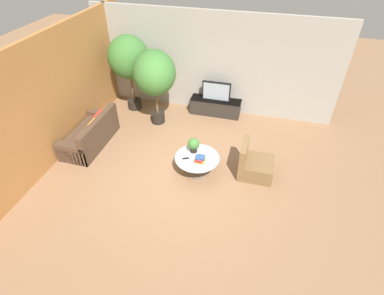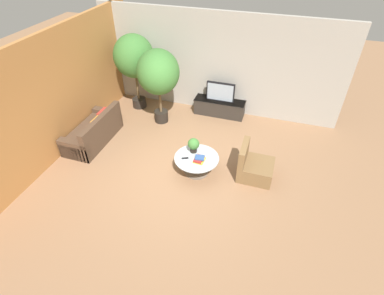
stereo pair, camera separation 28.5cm
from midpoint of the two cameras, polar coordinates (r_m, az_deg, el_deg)
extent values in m
plane|color=#8C6647|center=(7.37, -3.29, -4.90)|extent=(24.00, 24.00, 0.00)
cube|color=#A39E93|center=(9.23, 2.74, 15.69)|extent=(7.40, 0.12, 3.00)
cube|color=#B2753D|center=(8.12, -25.97, 8.44)|extent=(0.12, 7.40, 3.00)
cube|color=#2D2823|center=(9.46, 3.62, 7.75)|extent=(1.54, 0.48, 0.49)
cube|color=#2D2823|center=(9.35, 3.68, 8.99)|extent=(1.57, 0.50, 0.02)
cube|color=black|center=(9.20, 3.76, 10.64)|extent=(0.86, 0.08, 0.59)
cube|color=#99A8B7|center=(9.17, 3.70, 10.53)|extent=(0.79, 0.00, 0.53)
cube|color=black|center=(9.34, 3.68, 9.11)|extent=(0.26, 0.13, 0.02)
cylinder|color=#756656|center=(7.39, -0.15, -4.57)|extent=(0.59, 0.59, 0.02)
cylinder|color=#756656|center=(7.25, -0.15, -3.37)|extent=(0.10, 0.10, 0.44)
cylinder|color=#A8B2B7|center=(7.10, -0.16, -2.00)|extent=(1.07, 1.07, 0.02)
cube|color=#4C3828|center=(8.66, -19.75, 1.82)|extent=(0.84, 1.81, 0.42)
cube|color=#4C3828|center=(8.25, -18.37, 3.83)|extent=(0.16, 1.81, 0.42)
cube|color=#4C3828|center=(9.17, -17.30, 5.03)|extent=(0.84, 0.20, 0.54)
cube|color=#4C3828|center=(8.13, -22.68, -1.12)|extent=(0.84, 0.20, 0.54)
cube|color=#B23328|center=(8.63, -17.94, 5.27)|extent=(0.17, 0.40, 0.37)
cube|color=orange|center=(8.36, -19.25, 3.73)|extent=(0.19, 0.37, 0.35)
cube|color=olive|center=(8.11, -20.63, 2.01)|extent=(0.13, 0.32, 0.30)
cube|color=brown|center=(7.35, 10.98, -3.77)|extent=(0.80, 0.76, 0.40)
cube|color=brown|center=(7.08, 8.75, -0.75)|extent=(0.14, 0.76, 0.46)
cylinder|color=black|center=(10.01, -11.68, 8.15)|extent=(0.43, 0.43, 0.29)
cylinder|color=brown|center=(9.76, -12.08, 10.82)|extent=(0.08, 0.08, 0.77)
ellipsoid|color=#3D7533|center=(9.35, -12.92, 16.39)|extent=(1.20, 1.20, 1.28)
cylinder|color=black|center=(9.16, -7.40, 5.79)|extent=(0.41, 0.41, 0.33)
cylinder|color=brown|center=(8.92, -7.64, 8.38)|extent=(0.08, 0.08, 0.62)
ellipsoid|color=#3D7533|center=(8.49, -8.18, 13.89)|extent=(1.18, 1.18, 1.27)
cylinder|color=black|center=(7.24, -0.82, -0.42)|extent=(0.17, 0.17, 0.11)
sphere|color=#3D7533|center=(7.13, -0.83, 0.69)|extent=(0.28, 0.28, 0.28)
cube|color=gold|center=(7.01, 0.40, -2.37)|extent=(0.25, 0.29, 0.04)
cube|color=#A32823|center=(6.98, 0.32, -2.15)|extent=(0.21, 0.29, 0.04)
cube|color=#2D4C84|center=(6.96, 0.46, -1.90)|extent=(0.24, 0.22, 0.03)
cube|color=black|center=(7.07, -2.37, -2.10)|extent=(0.16, 0.10, 0.02)
camera|label=1|loc=(0.14, -91.13, -0.89)|focal=28.00mm
camera|label=2|loc=(0.14, 88.87, 0.89)|focal=28.00mm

